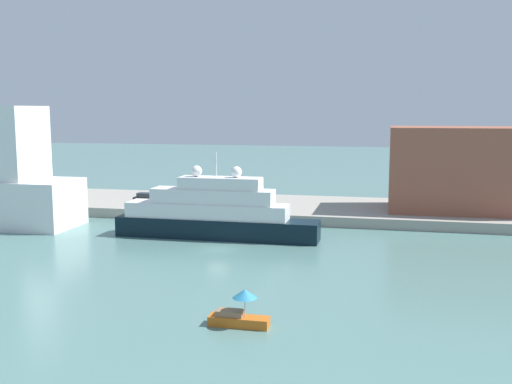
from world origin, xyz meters
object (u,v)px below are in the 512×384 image
(small_motorboat, at_px, (240,312))
(harbor_building, at_px, (466,169))
(large_yacht, at_px, (214,214))
(mooring_bollard, at_px, (235,209))
(person_figure, at_px, (162,201))
(parked_car, at_px, (146,198))

(small_motorboat, xyz_separation_m, harbor_building, (21.77, 48.72, 6.51))
(large_yacht, xyz_separation_m, harbor_building, (32.59, 19.26, 4.48))
(large_yacht, bearing_deg, mooring_bollard, 90.59)
(harbor_building, bearing_deg, large_yacht, -149.42)
(person_figure, bearing_deg, small_motorboat, -61.63)
(large_yacht, distance_m, small_motorboat, 31.45)
(large_yacht, xyz_separation_m, mooring_bollard, (-0.12, 11.18, -1.31))
(large_yacht, relative_size, small_motorboat, 5.69)
(parked_car, bearing_deg, person_figure, -41.41)
(small_motorboat, height_order, harbor_building, harbor_building)
(parked_car, distance_m, mooring_bollard, 17.46)
(small_motorboat, bearing_deg, mooring_bollard, 105.06)
(large_yacht, height_order, parked_car, large_yacht)
(person_figure, height_order, mooring_bollard, person_figure)
(harbor_building, xyz_separation_m, person_figure, (-44.96, -5.78, -5.39))
(small_motorboat, xyz_separation_m, person_figure, (-23.19, 42.94, 1.12))
(harbor_building, height_order, parked_car, harbor_building)
(large_yacht, distance_m, person_figure, 18.32)
(small_motorboat, distance_m, parked_car, 54.05)
(harbor_building, relative_size, mooring_bollard, 32.74)
(large_yacht, distance_m, harbor_building, 38.12)
(small_motorboat, height_order, mooring_bollard, small_motorboat)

